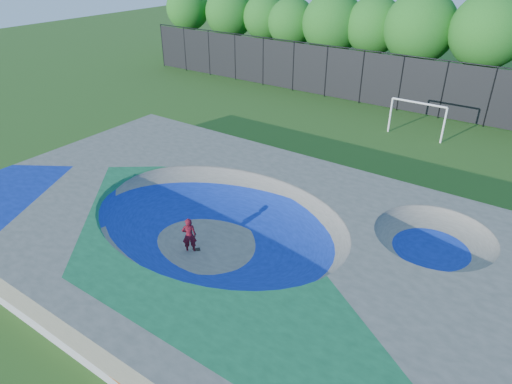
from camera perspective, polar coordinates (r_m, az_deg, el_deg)
ground at (r=18.94m, az=-4.74°, el=-6.68°), size 120.00×120.00×0.00m
skate_deck at (r=18.51m, az=-4.83°, el=-4.79°), size 22.00×14.00×1.50m
skater at (r=18.28m, az=-8.35°, el=-5.40°), size 0.67×0.66×1.56m
skateboard at (r=18.71m, az=-8.19°, el=-7.31°), size 0.66×0.74×0.05m
soccer_goal at (r=30.57m, az=19.55°, el=9.30°), size 3.49×0.12×2.31m
fence at (r=35.36m, az=17.66°, el=12.94°), size 48.09×0.09×4.04m
treeline at (r=39.77m, az=20.61°, el=18.52°), size 52.06×6.71×8.31m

